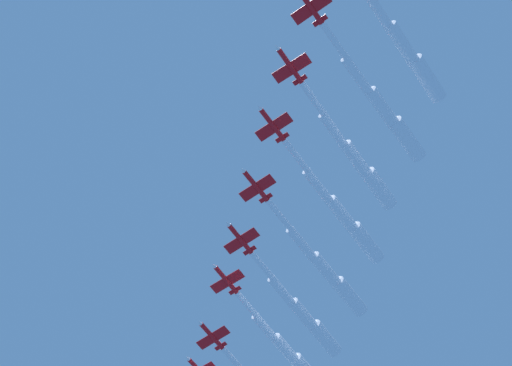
{
  "coord_description": "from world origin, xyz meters",
  "views": [
    {
      "loc": [
        50.97,
        99.36,
        -45.5
      ],
      "look_at": [
        0.0,
        0.0,
        142.39
      ],
      "focal_mm": 69.2,
      "sensor_mm": 36.0,
      "label": 1
    }
  ],
  "objects_px": {
    "jet_starboard_mid": "(326,270)",
    "jet_port_outer": "(303,314)",
    "jet_port_inner": "(382,107)",
    "jet_starboard_outer": "(285,348)",
    "jet_lead": "(403,43)",
    "jet_starboard_inner": "(356,159)",
    "jet_port_mid": "(342,214)"
  },
  "relations": [
    {
      "from": "jet_starboard_mid",
      "to": "jet_port_outer",
      "type": "relative_size",
      "value": 1.06
    },
    {
      "from": "jet_port_inner",
      "to": "jet_starboard_mid",
      "type": "height_order",
      "value": "jet_starboard_mid"
    },
    {
      "from": "jet_port_outer",
      "to": "jet_starboard_outer",
      "type": "xyz_separation_m",
      "value": [
        -2.46,
        -13.82,
        3.45
      ]
    },
    {
      "from": "jet_lead",
      "to": "jet_port_inner",
      "type": "height_order",
      "value": "jet_lead"
    },
    {
      "from": "jet_lead",
      "to": "jet_starboard_mid",
      "type": "distance_m",
      "value": 57.19
    },
    {
      "from": "jet_starboard_inner",
      "to": "jet_port_mid",
      "type": "distance_m",
      "value": 14.93
    },
    {
      "from": "jet_starboard_mid",
      "to": "jet_port_inner",
      "type": "bearing_deg",
      "value": 76.55
    },
    {
      "from": "jet_starboard_inner",
      "to": "jet_starboard_mid",
      "type": "distance_m",
      "value": 29.19
    },
    {
      "from": "jet_lead",
      "to": "jet_starboard_mid",
      "type": "bearing_deg",
      "value": -102.99
    },
    {
      "from": "jet_port_inner",
      "to": "jet_port_outer",
      "type": "bearing_deg",
      "value": -101.71
    },
    {
      "from": "jet_lead",
      "to": "jet_port_inner",
      "type": "xyz_separation_m",
      "value": [
        -2.7,
        -13.27,
        -3.14
      ]
    },
    {
      "from": "jet_lead",
      "to": "jet_starboard_mid",
      "type": "xyz_separation_m",
      "value": [
        -12.85,
        -55.67,
        -2.71
      ]
    },
    {
      "from": "jet_lead",
      "to": "jet_port_inner",
      "type": "relative_size",
      "value": 1.02
    },
    {
      "from": "jet_port_inner",
      "to": "jet_port_outer",
      "type": "relative_size",
      "value": 1.04
    },
    {
      "from": "jet_starboard_inner",
      "to": "jet_starboard_outer",
      "type": "bearing_deg",
      "value": -102.01
    },
    {
      "from": "jet_port_inner",
      "to": "jet_starboard_inner",
      "type": "height_order",
      "value": "jet_starboard_inner"
    },
    {
      "from": "jet_port_inner",
      "to": "jet_starboard_outer",
      "type": "xyz_separation_m",
      "value": [
        -14.1,
        -69.98,
        3.75
      ]
    },
    {
      "from": "jet_starboard_mid",
      "to": "jet_port_outer",
      "type": "distance_m",
      "value": 13.85
    },
    {
      "from": "jet_port_mid",
      "to": "jet_port_outer",
      "type": "relative_size",
      "value": 1.06
    },
    {
      "from": "jet_starboard_inner",
      "to": "jet_starboard_outer",
      "type": "height_order",
      "value": "jet_starboard_outer"
    },
    {
      "from": "jet_lead",
      "to": "jet_starboard_mid",
      "type": "relative_size",
      "value": 1.0
    },
    {
      "from": "jet_port_mid",
      "to": "jet_starboard_mid",
      "type": "relative_size",
      "value": 1.0
    },
    {
      "from": "jet_starboard_inner",
      "to": "jet_port_inner",
      "type": "bearing_deg",
      "value": 81.03
    },
    {
      "from": "jet_starboard_inner",
      "to": "jet_port_outer",
      "type": "distance_m",
      "value": 42.9
    },
    {
      "from": "jet_port_mid",
      "to": "jet_port_outer",
      "type": "bearing_deg",
      "value": -99.86
    },
    {
      "from": "jet_port_mid",
      "to": "jet_starboard_outer",
      "type": "xyz_separation_m",
      "value": [
        -7.26,
        -41.43,
        0.99
      ]
    },
    {
      "from": "jet_starboard_mid",
      "to": "jet_starboard_outer",
      "type": "height_order",
      "value": "jet_starboard_outer"
    },
    {
      "from": "jet_lead",
      "to": "jet_port_mid",
      "type": "height_order",
      "value": "jet_lead"
    },
    {
      "from": "jet_port_mid",
      "to": "jet_starboard_outer",
      "type": "relative_size",
      "value": 1.09
    },
    {
      "from": "jet_starboard_inner",
      "to": "jet_starboard_mid",
      "type": "height_order",
      "value": "jet_starboard_inner"
    },
    {
      "from": "jet_lead",
      "to": "jet_port_mid",
      "type": "distance_m",
      "value": 42.9
    },
    {
      "from": "jet_starboard_outer",
      "to": "jet_starboard_inner",
      "type": "bearing_deg",
      "value": 77.99
    }
  ]
}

